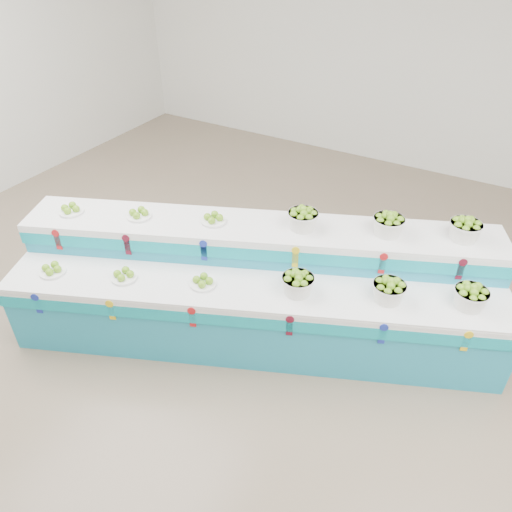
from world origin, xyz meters
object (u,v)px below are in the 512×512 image
display_stand (256,288)px  plate_upper_mid (139,213)px  basket_lower_left (298,283)px  basket_upper_right (465,229)px

display_stand → plate_upper_mid: (-1.15, -0.18, 0.56)m
basket_lower_left → basket_upper_right: (1.08, 1.04, 0.30)m
basket_lower_left → plate_upper_mid: 1.63m
display_stand → plate_upper_mid: 1.29m
display_stand → basket_lower_left: size_ratio=16.01×
display_stand → plate_upper_mid: bearing=166.5°
basket_lower_left → display_stand: bearing=167.4°
basket_lower_left → basket_upper_right: basket_upper_right is taller
display_stand → basket_lower_left: (0.46, -0.10, 0.31)m
basket_upper_right → basket_lower_left: bearing=-136.1°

